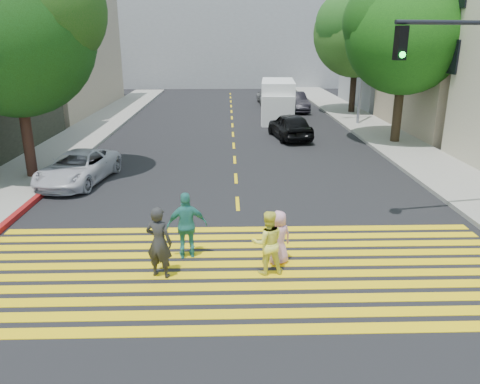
{
  "coord_description": "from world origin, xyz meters",
  "views": [
    {
      "loc": [
        -0.32,
        -8.83,
        5.29
      ],
      "look_at": [
        0.0,
        3.0,
        1.4
      ],
      "focal_mm": 35.0,
      "sensor_mm": 36.0,
      "label": 1
    }
  ],
  "objects_px": {
    "pedestrian_man": "(159,242)",
    "dark_car_near": "(290,126)",
    "tree_right_near": "(408,27)",
    "dark_car_parked": "(295,102)",
    "white_sedan": "(78,168)",
    "pedestrian_child": "(279,237)",
    "white_van": "(278,102)",
    "pedestrian_woman": "(268,243)",
    "pedestrian_extra": "(187,225)",
    "tree_left": "(14,26)",
    "tree_right_far": "(358,28)",
    "silver_car": "(269,96)"
  },
  "relations": [
    {
      "from": "pedestrian_child",
      "to": "dark_car_near",
      "type": "xyz_separation_m",
      "value": [
        2.23,
        15.08,
        0.04
      ]
    },
    {
      "from": "tree_right_near",
      "to": "pedestrian_extra",
      "type": "bearing_deg",
      "value": -126.93
    },
    {
      "from": "pedestrian_man",
      "to": "pedestrian_child",
      "type": "bearing_deg",
      "value": -148.56
    },
    {
      "from": "tree_right_far",
      "to": "pedestrian_woman",
      "type": "xyz_separation_m",
      "value": [
        -8.34,
        -24.62,
        -5.2
      ]
    },
    {
      "from": "silver_car",
      "to": "pedestrian_extra",
      "type": "bearing_deg",
      "value": 79.44
    },
    {
      "from": "dark_car_near",
      "to": "silver_car",
      "type": "bearing_deg",
      "value": -99.55
    },
    {
      "from": "pedestrian_man",
      "to": "dark_car_parked",
      "type": "relative_size",
      "value": 0.4
    },
    {
      "from": "pedestrian_woman",
      "to": "pedestrian_man",
      "type": "bearing_deg",
      "value": -4.62
    },
    {
      "from": "tree_right_near",
      "to": "silver_car",
      "type": "height_order",
      "value": "tree_right_near"
    },
    {
      "from": "tree_right_far",
      "to": "pedestrian_extra",
      "type": "relative_size",
      "value": 5.16
    },
    {
      "from": "tree_left",
      "to": "white_sedan",
      "type": "relative_size",
      "value": 1.97
    },
    {
      "from": "pedestrian_woman",
      "to": "dark_car_near",
      "type": "height_order",
      "value": "pedestrian_woman"
    },
    {
      "from": "tree_left",
      "to": "white_sedan",
      "type": "xyz_separation_m",
      "value": [
        1.9,
        -0.58,
        -5.12
      ]
    },
    {
      "from": "pedestrian_woman",
      "to": "pedestrian_extra",
      "type": "relative_size",
      "value": 0.91
    },
    {
      "from": "tree_left",
      "to": "pedestrian_extra",
      "type": "distance_m",
      "value": 10.88
    },
    {
      "from": "tree_left",
      "to": "tree_right_far",
      "type": "bearing_deg",
      "value": 44.43
    },
    {
      "from": "white_sedan",
      "to": "tree_right_near",
      "type": "bearing_deg",
      "value": 34.08
    },
    {
      "from": "tree_right_far",
      "to": "dark_car_parked",
      "type": "height_order",
      "value": "tree_right_far"
    },
    {
      "from": "tree_right_far",
      "to": "dark_car_parked",
      "type": "relative_size",
      "value": 2.03
    },
    {
      "from": "tree_left",
      "to": "dark_car_near",
      "type": "distance_m",
      "value": 14.3
    },
    {
      "from": "tree_right_far",
      "to": "silver_car",
      "type": "bearing_deg",
      "value": 135.2
    },
    {
      "from": "tree_right_far",
      "to": "dark_car_near",
      "type": "xyz_separation_m",
      "value": [
        -5.8,
        -9.03,
        -5.27
      ]
    },
    {
      "from": "pedestrian_extra",
      "to": "white_van",
      "type": "height_order",
      "value": "white_van"
    },
    {
      "from": "tree_right_near",
      "to": "pedestrian_extra",
      "type": "distance_m",
      "value": 17.29
    },
    {
      "from": "tree_right_near",
      "to": "dark_car_parked",
      "type": "relative_size",
      "value": 1.97
    },
    {
      "from": "tree_right_near",
      "to": "pedestrian_woman",
      "type": "distance_m",
      "value": 17.02
    },
    {
      "from": "pedestrian_child",
      "to": "white_sedan",
      "type": "distance_m",
      "value": 9.86
    },
    {
      "from": "white_sedan",
      "to": "white_van",
      "type": "height_order",
      "value": "white_van"
    },
    {
      "from": "pedestrian_extra",
      "to": "pedestrian_child",
      "type": "bearing_deg",
      "value": 160.15
    },
    {
      "from": "silver_car",
      "to": "tree_left",
      "type": "bearing_deg",
      "value": 61.55
    },
    {
      "from": "tree_right_near",
      "to": "pedestrian_child",
      "type": "distance_m",
      "value": 16.48
    },
    {
      "from": "pedestrian_man",
      "to": "white_van",
      "type": "relative_size",
      "value": 0.3
    },
    {
      "from": "white_van",
      "to": "tree_right_near",
      "type": "bearing_deg",
      "value": -48.59
    },
    {
      "from": "pedestrian_man",
      "to": "dark_car_near",
      "type": "bearing_deg",
      "value": -88.76
    },
    {
      "from": "white_sedan",
      "to": "dark_car_near",
      "type": "xyz_separation_m",
      "value": [
        9.19,
        8.1,
        0.12
      ]
    },
    {
      "from": "white_sedan",
      "to": "dark_car_parked",
      "type": "bearing_deg",
      "value": 69.05
    },
    {
      "from": "tree_right_far",
      "to": "silver_car",
      "type": "height_order",
      "value": "tree_right_far"
    },
    {
      "from": "tree_right_near",
      "to": "pedestrian_extra",
      "type": "xyz_separation_m",
      "value": [
        -9.95,
        -13.24,
        -4.96
      ]
    },
    {
      "from": "pedestrian_man",
      "to": "dark_car_near",
      "type": "distance_m",
      "value": 16.49
    },
    {
      "from": "tree_left",
      "to": "pedestrian_child",
      "type": "xyz_separation_m",
      "value": [
        8.85,
        -7.56,
        -5.04
      ]
    },
    {
      "from": "white_sedan",
      "to": "pedestrian_extra",
      "type": "bearing_deg",
      "value": -44.81
    },
    {
      "from": "pedestrian_man",
      "to": "pedestrian_extra",
      "type": "bearing_deg",
      "value": -99.52
    },
    {
      "from": "pedestrian_man",
      "to": "pedestrian_extra",
      "type": "height_order",
      "value": "pedestrian_man"
    },
    {
      "from": "pedestrian_woman",
      "to": "white_van",
      "type": "relative_size",
      "value": 0.27
    },
    {
      "from": "pedestrian_extra",
      "to": "silver_car",
      "type": "height_order",
      "value": "pedestrian_extra"
    },
    {
      "from": "tree_left",
      "to": "pedestrian_woman",
      "type": "relative_size",
      "value": 5.44
    },
    {
      "from": "dark_car_near",
      "to": "silver_car",
      "type": "relative_size",
      "value": 0.92
    },
    {
      "from": "white_sedan",
      "to": "dark_car_near",
      "type": "bearing_deg",
      "value": 51.04
    },
    {
      "from": "dark_car_near",
      "to": "dark_car_parked",
      "type": "xyz_separation_m",
      "value": [
        1.68,
        10.28,
        0.0
      ]
    },
    {
      "from": "pedestrian_child",
      "to": "white_van",
      "type": "height_order",
      "value": "white_van"
    }
  ]
}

